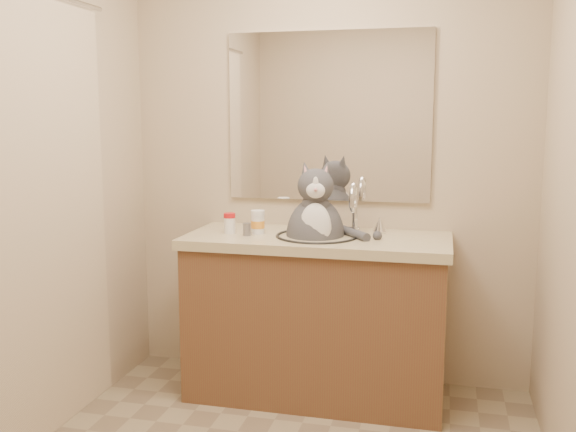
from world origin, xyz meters
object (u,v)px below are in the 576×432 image
object	(u,v)px
cat	(316,230)
pill_bottle_orange	(258,222)
pill_bottle_redcap	(230,223)
grey_canister	(247,229)

from	to	relation	value
cat	pill_bottle_orange	size ratio (longest dim) A/B	4.87
pill_bottle_orange	pill_bottle_redcap	bearing A→B (deg)	-171.75
cat	grey_canister	world-z (taller)	cat
pill_bottle_redcap	grey_canister	distance (m)	0.12
pill_bottle_redcap	pill_bottle_orange	distance (m)	0.15
grey_canister	pill_bottle_redcap	bearing A→B (deg)	156.30
pill_bottle_redcap	pill_bottle_orange	world-z (taller)	pill_bottle_orange
cat	grey_canister	bearing A→B (deg)	-177.51
pill_bottle_redcap	grey_canister	xyz separation A→B (m)	(0.11, -0.05, -0.02)
cat	pill_bottle_redcap	size ratio (longest dim) A/B	5.64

